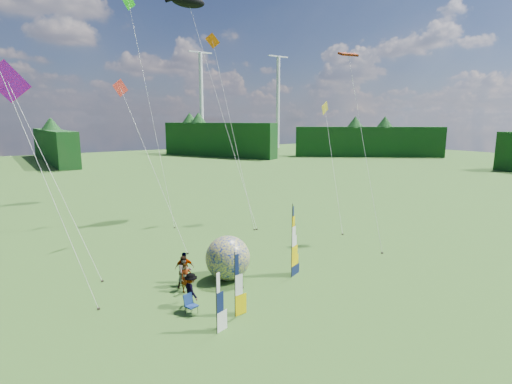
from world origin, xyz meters
TOP-DOWN VIEW (x-y plane):
  - ground at (0.00, 0.00)m, footprint 220.00×220.00m
  - treeline_ring at (0.00, 0.00)m, footprint 210.00×210.00m
  - turbine_left at (70.00, 95.00)m, footprint 8.00×1.20m
  - turbine_right at (45.00, 102.00)m, footprint 8.00×1.20m
  - feather_banner_main at (1.38, 3.67)m, footprint 1.15×0.57m
  - side_banner_left at (-4.02, 1.37)m, footprint 0.90×0.19m
  - side_banner_far at (-5.51, 0.50)m, footprint 0.85×0.35m
  - bol_inflatable at (-1.93, 5.64)m, footprint 3.23×3.23m
  - spectator_a at (-4.76, 5.41)m, footprint 0.62×0.42m
  - spectator_b at (-4.57, 6.01)m, footprint 0.92×0.48m
  - spectator_c at (-5.32, 3.54)m, footprint 0.48×1.20m
  - spectator_d at (-4.28, 6.63)m, footprint 1.17×0.85m
  - camp_chair at (-5.66, 2.83)m, footprint 0.72×0.72m
  - kite_whale at (5.81, 20.22)m, footprint 8.05×17.17m
  - kite_rainbow_delta at (-9.97, 13.31)m, footprint 9.40×13.14m
  - kite_parafoil at (11.18, 6.92)m, footprint 9.84×11.94m
  - small_kite_red at (-2.90, 15.22)m, footprint 7.19×11.14m
  - small_kite_orange at (5.91, 18.04)m, footprint 5.81×11.56m
  - small_kite_yellow at (12.53, 11.49)m, footprint 8.21×9.88m
  - small_kite_pink at (-11.41, 9.11)m, footprint 8.03×9.81m
  - small_kite_green at (0.05, 23.29)m, footprint 6.65×12.99m

SIDE VIEW (x-z plane):
  - ground at x=0.00m, z-range 0.00..0.00m
  - camp_chair at x=-5.66m, z-range 0.00..1.01m
  - spectator_a at x=-4.76m, z-range 0.00..1.64m
  - spectator_c at x=-5.32m, z-range 0.00..1.82m
  - spectator_d at x=-4.28m, z-range 0.00..1.85m
  - spectator_b at x=-4.57m, z-range 0.00..1.87m
  - bol_inflatable at x=-1.93m, z-range 0.00..2.67m
  - side_banner_far at x=-5.51m, z-range 0.00..2.87m
  - side_banner_left at x=-4.02m, z-range 0.00..3.19m
  - feather_banner_main at x=1.38m, z-range 0.00..4.44m
  - treeline_ring at x=0.00m, z-range 0.00..8.00m
  - small_kite_yellow at x=12.53m, z-range 0.00..11.71m
  - small_kite_red at x=-2.90m, z-range 0.00..13.17m
  - kite_rainbow_delta at x=-9.97m, z-range 0.00..14.20m
  - kite_parafoil at x=11.18m, z-range 0.00..16.52m
  - small_kite_pink at x=-11.41m, z-range 0.00..17.90m
  - small_kite_orange at x=5.91m, z-range 0.00..18.36m
  - small_kite_green at x=0.05m, z-range 0.00..22.49m
  - kite_whale at x=5.81m, z-range 0.00..23.50m
  - turbine_left at x=70.00m, z-range 0.00..30.00m
  - turbine_right at x=45.00m, z-range 0.00..30.00m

